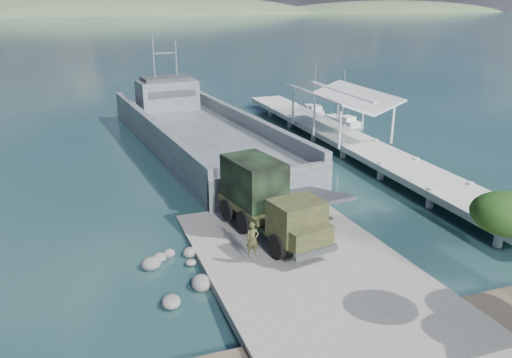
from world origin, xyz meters
name	(u,v)px	position (x,y,z in m)	size (l,w,h in m)	color
ground	(298,263)	(0.00, 0.00, 0.00)	(1400.00, 1400.00, 0.00)	#193B3C
boat_ramp	(306,267)	(0.00, -1.00, 0.25)	(10.00, 18.00, 0.50)	slate
shoreline_rocks	(180,278)	(-6.20, 0.50, 0.00)	(3.20, 5.60, 0.90)	#4F4F4D
distant_headlands	(131,14)	(50.00, 560.00, 0.00)	(1000.00, 240.00, 48.00)	#3F5736
pier	(345,131)	(13.00, 18.77, 1.60)	(6.40, 44.00, 6.10)	gray
landing_craft	(199,138)	(0.20, 23.49, 0.89)	(12.50, 37.30, 10.89)	#40464C
military_truck	(267,200)	(-0.59, 3.16, 2.47)	(4.17, 8.87, 3.96)	black
soldier	(253,246)	(-2.56, -0.04, 1.42)	(0.67, 0.44, 1.83)	black
sailboat_near	(343,121)	(17.64, 27.42, 0.33)	(2.13, 5.18, 6.12)	silver
sailboat_far	(314,111)	(17.12, 33.75, 0.33)	(2.67, 5.34, 6.26)	silver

